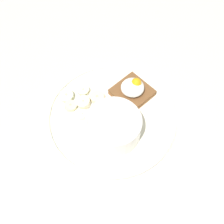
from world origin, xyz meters
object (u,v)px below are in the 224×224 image
object	(u,v)px
oatmeal_bowl	(114,127)
banana_slice_left	(83,102)
banana_slice_back	(71,106)
banana_slice_outer	(83,114)
poached_egg	(133,87)
banana_slice_front	(67,96)
toast_slice	(132,92)
banana_slice_inner	(83,91)
banana_slice_right	(96,98)

from	to	relation	value
oatmeal_bowl	banana_slice_left	world-z (taller)	oatmeal_bowl
banana_slice_back	banana_slice_outer	distance (cm)	3.65
oatmeal_bowl	poached_egg	world-z (taller)	oatmeal_bowl
banana_slice_front	toast_slice	bearing A→B (deg)	-31.44
oatmeal_bowl	banana_slice_inner	bearing A→B (deg)	87.66
toast_slice	banana_slice_right	distance (cm)	8.90
banana_slice_back	banana_slice_outer	xyz separation A→B (cm)	(1.08, -3.48, -0.20)
oatmeal_bowl	banana_slice_inner	size ratio (longest dim) A/B	2.96
toast_slice	banana_slice_inner	xyz separation A→B (cm)	(-9.24, 7.46, -0.35)
oatmeal_bowl	banana_slice_back	world-z (taller)	oatmeal_bowl
poached_egg	banana_slice_front	bearing A→B (deg)	148.95
oatmeal_bowl	banana_slice_front	size ratio (longest dim) A/B	2.66
banana_slice_right	banana_slice_outer	world-z (taller)	same
poached_egg	banana_slice_right	size ratio (longest dim) A/B	1.10
banana_slice_right	banana_slice_outer	bearing A→B (deg)	-157.80
banana_slice_right	banana_slice_inner	bearing A→B (deg)	109.22
toast_slice	banana_slice_left	world-z (taller)	banana_slice_left
poached_egg	banana_slice_front	xyz separation A→B (cm)	(-13.67, 8.23, -2.20)
banana_slice_left	banana_slice_back	world-z (taller)	banana_slice_left
toast_slice	poached_egg	xyz separation A→B (cm)	(0.18, 0.02, 2.10)
banana_slice_right	banana_slice_outer	size ratio (longest dim) A/B	1.43
poached_egg	banana_slice_back	distance (cm)	15.43
banana_slice_back	banana_slice_inner	distance (cm)	5.36
toast_slice	banana_slice_outer	distance (cm)	13.20
banana_slice_inner	toast_slice	bearing A→B (deg)	-38.91
poached_egg	banana_slice_left	size ratio (longest dim) A/B	1.20
banana_slice_left	banana_slice_right	world-z (taller)	banana_slice_left
banana_slice_front	banana_slice_left	distance (cm)	4.53
poached_egg	banana_slice_right	world-z (taller)	poached_egg
oatmeal_bowl	banana_slice_right	xyz separation A→B (cm)	(1.80, 9.99, -2.37)
poached_egg	banana_slice_front	size ratio (longest dim) A/B	1.22
toast_slice	banana_slice_inner	distance (cm)	11.88
banana_slice_front	banana_slice_inner	xyz separation A→B (cm)	(4.25, -0.79, -0.24)
banana_slice_left	oatmeal_bowl	bearing A→B (deg)	-82.53
banana_slice_front	banana_slice_right	world-z (taller)	banana_slice_front
poached_egg	banana_slice_right	bearing A→B (deg)	154.66
banana_slice_inner	oatmeal_bowl	bearing A→B (deg)	-92.34
banana_slice_front	banana_slice_outer	xyz separation A→B (cm)	(0.43, -6.43, -0.27)
oatmeal_bowl	banana_slice_back	size ratio (longest dim) A/B	2.96
poached_egg	banana_slice_left	xyz separation A→B (cm)	(-11.34, 4.34, -2.18)
banana_slice_back	banana_slice_inner	world-z (taller)	banana_slice_back
banana_slice_front	banana_slice_outer	distance (cm)	6.45
banana_slice_inner	banana_slice_left	bearing A→B (deg)	-121.91
banana_slice_left	banana_slice_outer	bearing A→B (deg)	-126.80
toast_slice	banana_slice_front	size ratio (longest dim) A/B	2.06
banana_slice_inner	banana_slice_outer	xyz separation A→B (cm)	(-3.83, -5.63, -0.03)
toast_slice	banana_slice_inner	world-z (taller)	toast_slice
poached_egg	banana_slice_front	world-z (taller)	poached_egg
oatmeal_bowl	toast_slice	world-z (taller)	oatmeal_bowl
oatmeal_bowl	banana_slice_right	size ratio (longest dim) A/B	2.39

